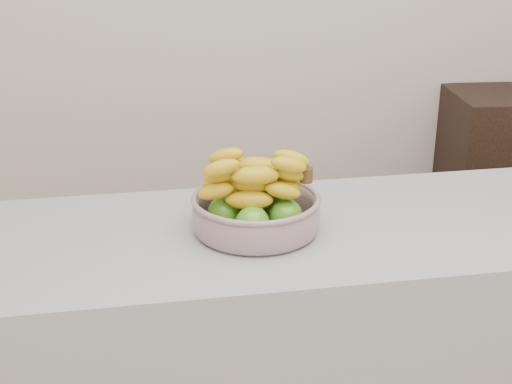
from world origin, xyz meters
TOP-DOWN VIEW (x-y plane):
  - counter at (0.00, 0.68)m, footprint 2.00×0.60m
  - cabinet at (1.04, 1.78)m, footprint 0.55×0.46m
  - fruit_bowl at (-0.24, 0.68)m, footprint 0.31×0.31m

SIDE VIEW (x-z plane):
  - counter at x=0.00m, z-range 0.00..0.90m
  - cabinet at x=1.04m, z-range 0.00..0.91m
  - fruit_bowl at x=-0.24m, z-range 0.87..1.06m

